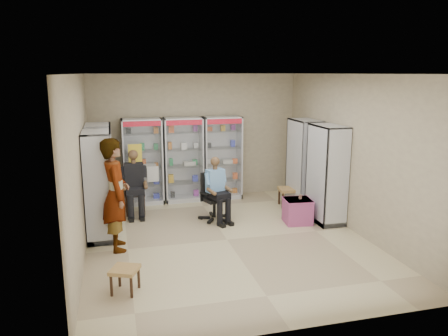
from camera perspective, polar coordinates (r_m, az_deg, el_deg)
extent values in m
plane|color=#C2B487|center=(8.17, 0.39, -9.34)|extent=(6.00, 6.00, 0.00)
cube|color=tan|center=(10.63, -3.74, 4.10)|extent=(5.00, 0.02, 3.00)
cube|color=tan|center=(4.99, 9.28, -5.55)|extent=(5.00, 0.02, 3.00)
cube|color=tan|center=(7.52, -18.35, 0.04)|extent=(0.02, 6.00, 3.00)
cube|color=tan|center=(8.71, 16.52, 1.79)|extent=(0.02, 6.00, 3.00)
cube|color=white|center=(7.59, 0.42, 12.20)|extent=(5.00, 6.00, 0.02)
cube|color=#A9ACB1|center=(10.29, -10.55, 0.82)|extent=(0.90, 0.50, 2.00)
cube|color=#BBBDC3|center=(10.39, -5.32, 1.09)|extent=(0.90, 0.50, 2.00)
cube|color=silver|center=(10.58, -0.24, 1.34)|extent=(0.90, 0.50, 2.00)
cube|color=#BBBDC3|center=(10.07, 10.39, 0.57)|extent=(0.90, 0.50, 2.00)
cube|color=#B9BBC1|center=(9.11, 13.27, -0.80)|extent=(0.90, 0.50, 2.00)
cube|color=#A1A4A8|center=(9.36, -15.82, -0.58)|extent=(0.90, 0.50, 2.00)
cube|color=silver|center=(8.29, -15.96, -2.23)|extent=(0.90, 0.50, 2.00)
cube|color=black|center=(9.69, -11.59, -3.17)|extent=(0.42, 0.42, 0.94)
cube|color=black|center=(9.09, -1.28, -3.76)|extent=(0.69, 0.69, 1.00)
cube|color=#B04678|center=(9.09, 9.58, -5.57)|extent=(0.57, 0.56, 0.50)
cylinder|color=#552907|center=(9.04, 9.94, -3.68)|extent=(0.07, 0.07, 0.10)
cube|color=tan|center=(10.18, 8.39, -3.78)|extent=(0.49, 0.49, 0.43)
cube|color=olive|center=(6.46, -12.78, -14.07)|extent=(0.48, 0.48, 0.36)
imported|color=gray|center=(7.70, -13.97, -3.39)|extent=(0.52, 0.75, 1.96)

